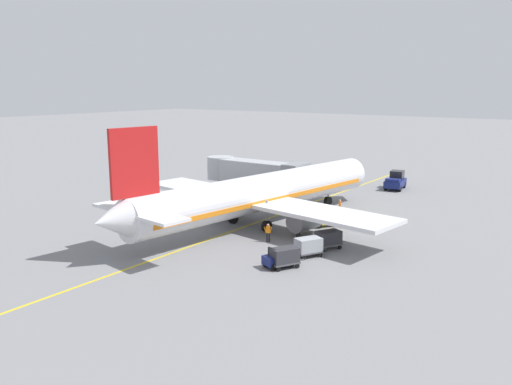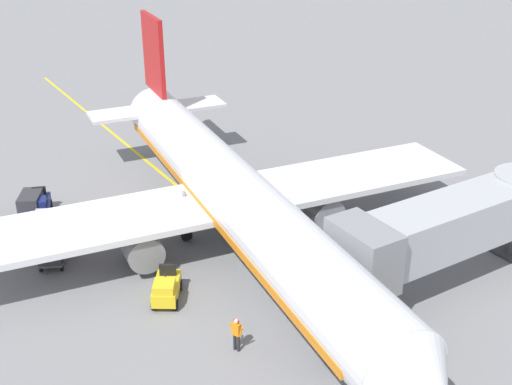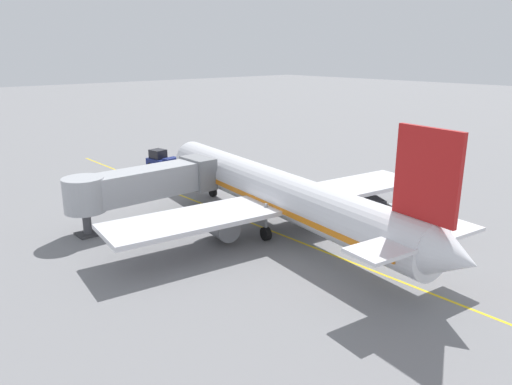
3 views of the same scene
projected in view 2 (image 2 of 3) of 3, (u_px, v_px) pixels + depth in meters
ground_plane at (233, 232)px, 39.64m from camera, size 400.00×400.00×0.00m
gate_lead_in_line at (233, 232)px, 39.64m from camera, size 0.24×80.00×0.01m
parked_airliner at (232, 195)px, 36.87m from camera, size 30.43×37.31×10.63m
jet_bridge at (453, 224)px, 33.25m from camera, size 13.97×3.50×4.98m
baggage_tug_lead at (166, 288)px, 32.90m from camera, size 2.36×2.75×1.62m
baggage_tug_trailing at (39, 205)px, 41.26m from camera, size 2.01×2.76×1.62m
baggage_cart_front at (53, 248)px, 35.97m from camera, size 2.17×2.89×1.58m
baggage_cart_second_in_train at (44, 226)px, 38.30m from camera, size 2.17×2.89×1.58m
baggage_cart_third_in_train at (31, 203)px, 40.98m from camera, size 2.17×2.89×1.58m
ground_crew_wing_walker at (135, 215)px, 39.54m from camera, size 0.67×0.44×1.69m
ground_crew_loader at (129, 241)px, 36.70m from camera, size 0.70×0.37×1.69m
ground_crew_marshaller at (236, 333)px, 29.28m from camera, size 0.37×0.70×1.69m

